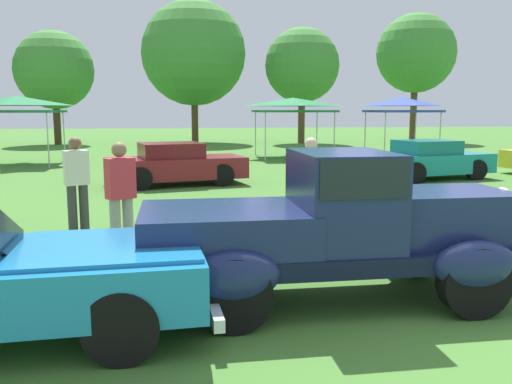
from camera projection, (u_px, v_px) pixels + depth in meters
ground_plane at (386, 300)px, 6.16m from camera, size 120.00×120.00×0.00m
feature_pickup_truck at (335, 226)px, 6.05m from camera, size 4.33×1.85×1.70m
show_car_burgundy at (176, 164)px, 15.55m from camera, size 4.15×2.51×1.22m
show_car_teal at (430, 160)px, 16.90m from camera, size 4.13×2.52×1.22m
spectator_between_cars at (311, 183)px, 9.25m from camera, size 0.46×0.44×1.69m
spectator_by_row at (77, 182)px, 9.40m from camera, size 0.46×0.38×1.69m
spectator_far_side at (121, 195)px, 7.94m from camera, size 0.47×0.41×1.69m
canopy_tent_left_field at (16, 103)px, 21.14m from camera, size 3.21×3.21×2.71m
canopy_tent_center_field at (293, 104)px, 24.49m from camera, size 3.38×3.38×2.71m
canopy_tent_right_field at (402, 104)px, 23.49m from camera, size 2.70×2.70×2.71m
treeline_mid_left at (54, 70)px, 33.32m from camera, size 4.82×4.82×7.02m
treeline_center at (194, 53)px, 34.93m from camera, size 6.77×6.77×9.20m
treeline_mid_right at (302, 65)px, 34.61m from camera, size 4.78×4.78×7.40m
treeline_far_right at (416, 54)px, 36.18m from camera, size 5.27×5.27×8.57m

